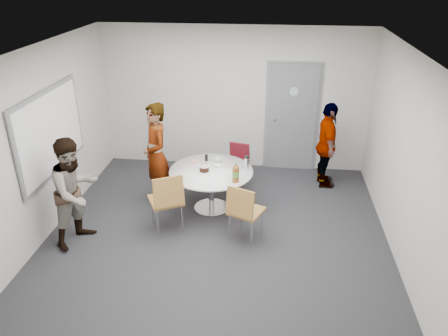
# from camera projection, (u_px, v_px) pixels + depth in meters

# --- Properties ---
(floor) EXTENTS (5.00, 5.00, 0.00)m
(floor) POSITION_uv_depth(u_px,v_px,m) (217.00, 235.00, 6.53)
(floor) COLOR #232327
(floor) RESTS_ON ground
(ceiling) EXTENTS (5.00, 5.00, 0.00)m
(ceiling) POSITION_uv_depth(u_px,v_px,m) (216.00, 51.00, 5.36)
(ceiling) COLOR silver
(ceiling) RESTS_ON wall_back
(wall_back) EXTENTS (5.00, 0.00, 5.00)m
(wall_back) POSITION_uv_depth(u_px,v_px,m) (234.00, 99.00, 8.19)
(wall_back) COLOR beige
(wall_back) RESTS_ON floor
(wall_left) EXTENTS (0.00, 5.00, 5.00)m
(wall_left) POSITION_uv_depth(u_px,v_px,m) (43.00, 144.00, 6.21)
(wall_left) COLOR beige
(wall_left) RESTS_ON floor
(wall_right) EXTENTS (0.00, 5.00, 5.00)m
(wall_right) POSITION_uv_depth(u_px,v_px,m) (407.00, 161.00, 5.69)
(wall_right) COLOR beige
(wall_right) RESTS_ON floor
(wall_front) EXTENTS (5.00, 0.00, 5.00)m
(wall_front) POSITION_uv_depth(u_px,v_px,m) (178.00, 269.00, 3.71)
(wall_front) COLOR beige
(wall_front) RESTS_ON floor
(door) EXTENTS (1.02, 0.17, 2.12)m
(door) POSITION_uv_depth(u_px,v_px,m) (292.00, 118.00, 8.19)
(door) COLOR slate
(door) RESTS_ON wall_back
(whiteboard) EXTENTS (0.04, 1.90, 1.25)m
(whiteboard) POSITION_uv_depth(u_px,v_px,m) (51.00, 132.00, 6.34)
(whiteboard) COLOR slate
(whiteboard) RESTS_ON wall_left
(table) EXTENTS (1.33, 1.33, 1.01)m
(table) POSITION_uv_depth(u_px,v_px,m) (213.00, 176.00, 6.95)
(table) COLOR white
(table) RESTS_ON floor
(chair_near_left) EXTENTS (0.63, 0.65, 0.97)m
(chair_near_left) POSITION_uv_depth(u_px,v_px,m) (167.00, 198.00, 6.35)
(chair_near_left) COLOR olive
(chair_near_left) RESTS_ON floor
(chair_near_right) EXTENTS (0.57, 0.60, 0.91)m
(chair_near_right) POSITION_uv_depth(u_px,v_px,m) (244.00, 208.00, 6.14)
(chair_near_right) COLOR olive
(chair_near_right) RESTS_ON floor
(chair_far) EXTENTS (0.45, 0.48, 0.80)m
(chair_far) POSITION_uv_depth(u_px,v_px,m) (238.00, 161.00, 7.76)
(chair_far) COLOR maroon
(chair_far) RESTS_ON floor
(person_main) EXTENTS (0.68, 0.75, 1.73)m
(person_main) POSITION_uv_depth(u_px,v_px,m) (156.00, 155.00, 7.04)
(person_main) COLOR #A5C6EA
(person_main) RESTS_ON floor
(person_left) EXTENTS (0.88, 0.96, 1.60)m
(person_left) POSITION_uv_depth(u_px,v_px,m) (75.00, 192.00, 6.08)
(person_left) COLOR white
(person_left) RESTS_ON floor
(person_right) EXTENTS (0.45, 0.93, 1.55)m
(person_right) POSITION_uv_depth(u_px,v_px,m) (327.00, 146.00, 7.65)
(person_right) COLOR black
(person_right) RESTS_ON floor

